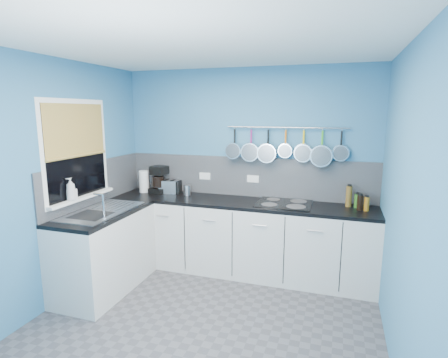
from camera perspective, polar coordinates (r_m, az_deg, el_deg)
The scene contains 40 objects.
floor at distance 3.65m, azimuth -3.11°, elevation -22.11°, with size 3.20×3.00×0.02m, color #47474C.
ceiling at distance 3.11m, azimuth -3.61°, elevation 20.73°, with size 3.20×3.00×0.02m, color white.
wall_back at distance 4.56m, azimuth 3.54°, elevation 1.65°, with size 3.20×0.02×2.50m, color teal.
wall_front at distance 1.89m, azimuth -20.55°, elevation -12.30°, with size 3.20×0.02×2.50m, color teal.
wall_left at distance 4.01m, azimuth -25.30°, elevation -0.62°, with size 0.02×3.00×2.50m, color teal.
wall_right at distance 2.99m, azimuth 26.93°, elevation -4.38°, with size 0.02×3.00×2.50m, color teal.
backsplash_back at distance 4.56m, azimuth 3.46°, elevation 0.37°, with size 3.20×0.02×0.50m, color slate.
backsplash_left at distance 4.46m, azimuth -19.76°, elevation -0.47°, with size 0.02×1.80×0.50m, color slate.
cabinet_run_back at distance 4.48m, azimuth 2.41°, elevation -9.36°, with size 3.20×0.60×0.86m, color silver.
worktop_back at distance 4.35m, azimuth 2.46°, elevation -3.78°, with size 3.20×0.60×0.04m, color black.
cabinet_run_left at distance 4.26m, azimuth -18.50°, elevation -11.00°, with size 0.60×1.20×0.86m, color silver.
worktop_left at distance 4.12m, azimuth -18.87°, elevation -5.17°, with size 0.60×1.20×0.04m, color black.
window_frame at distance 4.17m, azimuth -22.47°, elevation 4.16°, with size 0.01×1.00×1.10m, color white.
window_glass at distance 4.17m, azimuth -22.42°, elevation 4.16°, with size 0.01×0.90×1.00m, color black.
bamboo_blind at distance 4.14m, azimuth -22.55°, elevation 7.25°, with size 0.01×0.90×0.55m, color tan.
window_sill at distance 4.24m, azimuth -21.71°, elevation -2.77°, with size 0.10×0.98×0.03m, color white.
sink_unit at distance 4.12m, azimuth -18.89°, elevation -4.85°, with size 0.50×0.95×0.01m, color silver.
mixer_tap at distance 3.85m, azimuth -18.69°, elevation -3.95°, with size 0.12×0.08×0.26m, color silver, non-canonical shape.
socket_left at distance 4.72m, azimuth -3.07°, elevation 0.48°, with size 0.15×0.01×0.09m, color white.
socket_right at distance 4.53m, azimuth 4.64°, elevation 0.02°, with size 0.15×0.01×0.09m, color white.
pot_rail at distance 4.35m, azimuth 9.87°, elevation 8.09°, with size 0.02×0.02×1.45m, color silver.
soap_bottle_a at distance 4.06m, azimuth -23.25°, elevation -1.50°, with size 0.09×0.09×0.24m, color white.
soap_bottle_b at distance 4.08m, azimuth -23.11°, elevation -1.93°, with size 0.08×0.08×0.17m, color white.
paper_towel at distance 4.91m, azimuth -12.63°, elevation -0.38°, with size 0.13×0.13×0.29m, color white.
coffee_maker at distance 4.82m, azimuth -10.37°, elevation -0.09°, with size 0.20×0.22×0.36m, color black, non-canonical shape.
toaster at distance 4.80m, azimuth -8.66°, elevation -1.22°, with size 0.26×0.15×0.17m, color silver.
canister at distance 4.66m, azimuth -5.90°, elevation -1.78°, with size 0.09×0.09×0.13m, color silver.
hob at distance 4.26m, azimuth 9.59°, elevation -3.84°, with size 0.63×0.56×0.01m, color black.
pan_0 at distance 4.49m, azimuth 1.69°, elevation 5.81°, with size 0.20×0.11×0.39m, color silver, non-canonical shape.
pan_1 at distance 4.44m, azimuth 4.32°, elevation 5.55°, with size 0.23×0.09×0.42m, color silver, non-canonical shape.
pan_2 at distance 4.39m, azimuth 7.02°, elevation 5.42°, with size 0.23×0.11×0.42m, color silver, non-canonical shape.
pan_3 at distance 4.36m, azimuth 9.77°, elevation 5.71°, with size 0.17×0.06×0.36m, color silver, non-canonical shape.
pan_4 at distance 4.33m, azimuth 12.55°, elevation 5.31°, with size 0.21×0.06×0.40m, color silver, non-canonical shape.
pan_5 at distance 4.32m, azimuth 15.34°, elevation 4.89°, with size 0.26×0.10×0.45m, color silver, non-canonical shape.
pan_6 at distance 4.31m, azimuth 18.18°, elevation 5.19°, with size 0.19×0.05×0.38m, color silver, non-canonical shape.
condiment_0 at distance 4.31m, azimuth 21.73°, elevation -3.53°, with size 0.05×0.05×0.13m, color brown.
condiment_1 at distance 4.30m, azimuth 20.52°, elevation -3.30°, with size 0.07×0.07×0.15m, color #265919.
condiment_2 at distance 4.30m, azimuth 19.30°, elevation -2.63°, with size 0.07×0.07×0.24m, color brown.
condiment_3 at distance 4.20m, azimuth 21.80°, elevation -3.72°, with size 0.06×0.06×0.15m, color #8C5914.
condiment_4 at distance 4.19m, azimuth 20.86°, elevation -3.56°, with size 0.06×0.06×0.17m, color black.
Camera 1 is at (1.12, -2.86, 1.97)m, focal length 28.65 mm.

